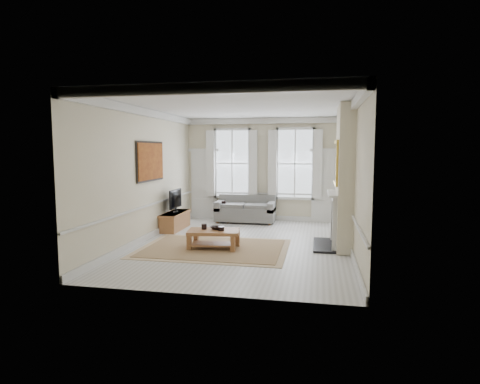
% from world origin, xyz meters
% --- Properties ---
extents(floor, '(7.20, 7.20, 0.00)m').
position_xyz_m(floor, '(0.00, 0.00, 0.00)').
color(floor, '#B7B5AD').
rests_on(floor, ground).
extents(ceiling, '(7.20, 7.20, 0.00)m').
position_xyz_m(ceiling, '(0.00, 0.00, 3.40)').
color(ceiling, white).
rests_on(ceiling, back_wall).
extents(back_wall, '(5.20, 0.00, 5.20)m').
position_xyz_m(back_wall, '(0.00, 3.60, 1.70)').
color(back_wall, beige).
rests_on(back_wall, floor).
extents(left_wall, '(0.00, 7.20, 7.20)m').
position_xyz_m(left_wall, '(-2.60, 0.00, 1.70)').
color(left_wall, beige).
rests_on(left_wall, floor).
extents(right_wall, '(0.00, 7.20, 7.20)m').
position_xyz_m(right_wall, '(2.60, 0.00, 1.70)').
color(right_wall, beige).
rests_on(right_wall, floor).
extents(window_left, '(1.26, 0.20, 2.20)m').
position_xyz_m(window_left, '(-1.05, 3.55, 1.90)').
color(window_left, '#B2BCC6').
rests_on(window_left, back_wall).
extents(window_right, '(1.26, 0.20, 2.20)m').
position_xyz_m(window_right, '(1.05, 3.55, 1.90)').
color(window_right, '#B2BCC6').
rests_on(window_right, back_wall).
extents(door_left, '(0.90, 0.08, 2.30)m').
position_xyz_m(door_left, '(-2.05, 3.56, 1.15)').
color(door_left, silver).
rests_on(door_left, floor).
extents(door_right, '(0.90, 0.08, 2.30)m').
position_xyz_m(door_right, '(2.05, 3.56, 1.15)').
color(door_right, silver).
rests_on(door_right, floor).
extents(painting, '(0.05, 1.66, 1.06)m').
position_xyz_m(painting, '(-2.56, 0.30, 2.05)').
color(painting, '#A1591B').
rests_on(painting, left_wall).
extents(chimney_breast, '(0.35, 1.70, 3.38)m').
position_xyz_m(chimney_breast, '(2.43, 0.20, 1.70)').
color(chimney_breast, beige).
rests_on(chimney_breast, floor).
extents(hearth, '(0.55, 1.50, 0.05)m').
position_xyz_m(hearth, '(2.00, 0.20, 0.03)').
color(hearth, black).
rests_on(hearth, floor).
extents(fireplace, '(0.21, 1.45, 1.33)m').
position_xyz_m(fireplace, '(2.20, 0.20, 0.73)').
color(fireplace, silver).
rests_on(fireplace, floor).
extents(mirror, '(0.06, 1.26, 1.06)m').
position_xyz_m(mirror, '(2.21, 0.20, 2.05)').
color(mirror, gold).
rests_on(mirror, chimney_breast).
extents(sofa, '(1.91, 0.93, 0.87)m').
position_xyz_m(sofa, '(-0.50, 3.11, 0.36)').
color(sofa, slate).
rests_on(sofa, floor).
extents(side_table, '(0.47, 0.47, 0.55)m').
position_xyz_m(side_table, '(-1.21, 2.95, 0.44)').
color(side_table, brown).
rests_on(side_table, floor).
extents(rug, '(3.50, 2.60, 0.02)m').
position_xyz_m(rug, '(-0.61, -0.59, 0.01)').
color(rug, '#9D7951').
rests_on(rug, floor).
extents(coffee_table, '(1.30, 0.87, 0.45)m').
position_xyz_m(coffee_table, '(-0.61, -0.59, 0.37)').
color(coffee_table, brown).
rests_on(coffee_table, rug).
extents(ceramic_pot_a, '(0.13, 0.13, 0.13)m').
position_xyz_m(ceramic_pot_a, '(-0.86, -0.54, 0.52)').
color(ceramic_pot_a, black).
rests_on(ceramic_pot_a, coffee_table).
extents(ceramic_pot_b, '(0.14, 0.14, 0.10)m').
position_xyz_m(ceramic_pot_b, '(-0.41, -0.64, 0.50)').
color(ceramic_pot_b, black).
rests_on(ceramic_pot_b, coffee_table).
extents(bowl, '(0.38, 0.38, 0.07)m').
position_xyz_m(bowl, '(-0.56, -0.49, 0.49)').
color(bowl, black).
rests_on(bowl, coffee_table).
extents(tv_stand, '(0.46, 1.44, 0.51)m').
position_xyz_m(tv_stand, '(-2.34, 1.47, 0.26)').
color(tv_stand, brown).
rests_on(tv_stand, floor).
extents(tv, '(0.08, 0.90, 0.68)m').
position_xyz_m(tv, '(-2.32, 1.47, 0.91)').
color(tv, black).
rests_on(tv, tv_stand).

